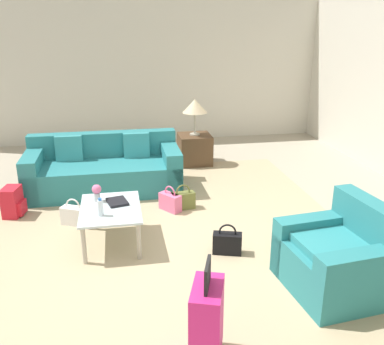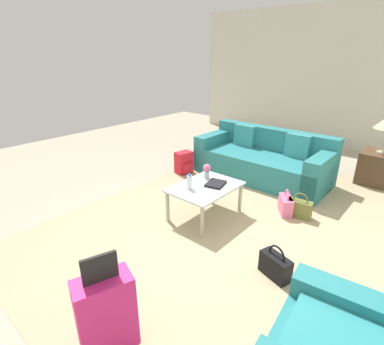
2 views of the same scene
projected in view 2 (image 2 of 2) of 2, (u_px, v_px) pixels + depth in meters
name	position (u px, v px, depth m)	size (l,w,h in m)	color
ground_plane	(217.00, 243.00, 3.50)	(12.00, 12.00, 0.00)	#A89E89
wall_left	(359.00, 79.00, 6.47)	(0.12, 8.00, 3.10)	beige
area_rug	(258.00, 228.00, 3.79)	(5.20, 4.40, 0.01)	tan
couch	(264.00, 161.00, 5.29)	(1.00, 2.27, 0.83)	teal
coffee_table	(205.00, 190.00, 3.94)	(0.93, 0.68, 0.45)	silver
water_bottle	(189.00, 182.00, 3.80)	(0.06, 0.06, 0.20)	silver
coffee_table_book	(216.00, 184.00, 3.94)	(0.27, 0.21, 0.03)	black
flower_vase	(207.00, 170.00, 4.11)	(0.11, 0.11, 0.21)	#B2B7BC
side_table	(379.00, 168.00, 5.03)	(0.57, 0.57, 0.54)	#513823
suitcase_magenta	(106.00, 313.00, 2.12)	(0.45, 0.34, 0.85)	#D12375
handbag_pink	(286.00, 205.00, 4.11)	(0.34, 0.30, 0.36)	pink
handbag_white	(204.00, 185.00, 4.73)	(0.27, 0.35, 0.36)	white
handbag_olive	(299.00, 208.00, 4.02)	(0.18, 0.34, 0.36)	olive
handbag_black	(275.00, 266.00, 2.94)	(0.23, 0.35, 0.36)	black
backpack_red	(184.00, 163.00, 5.50)	(0.33, 0.29, 0.40)	red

